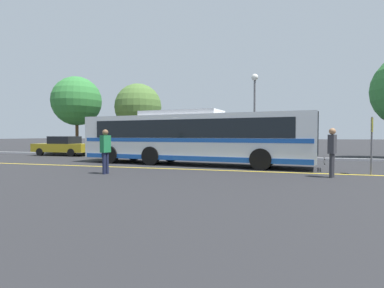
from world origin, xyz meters
The scene contains 12 objects.
ground_plane centered at (0.00, 0.00, 0.00)m, with size 220.00×220.00×0.00m, color #262628.
lane_strip_0 centered at (-0.57, -2.25, 0.00)m, with size 0.20×32.59×0.01m, color gold.
curb_strip centered at (-0.57, 4.98, 0.07)m, with size 40.59×0.36×0.15m, color #99999E.
transit_bus centered at (-0.59, -0.05, 1.53)m, with size 13.07×3.99×2.94m.
parked_car_0 centered at (-12.29, 4.20, 0.75)m, with size 4.65×2.00×1.51m.
parked_car_1 centered at (-6.36, 4.12, 0.70)m, with size 4.60×2.14×1.38m.
pedestrian_0 centered at (-2.95, -4.79, 1.06)m, with size 0.30×0.46×1.84m.
pedestrian_1 centered at (5.88, -3.38, 1.08)m, with size 0.37×0.47×1.87m.
bus_stop_sign centered at (7.54, -2.15, 1.48)m, with size 0.08×0.40×2.34m.
street_lamp centered at (2.34, 5.85, 4.20)m, with size 0.47×0.47×5.91m.
tree_1 centered at (-7.62, 7.84, 4.01)m, with size 3.99×3.99×6.02m.
tree_2 centered at (-13.76, 7.81, 4.71)m, with size 4.44×4.44×6.94m.
Camera 1 is at (3.86, -15.69, 1.61)m, focal length 28.00 mm.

